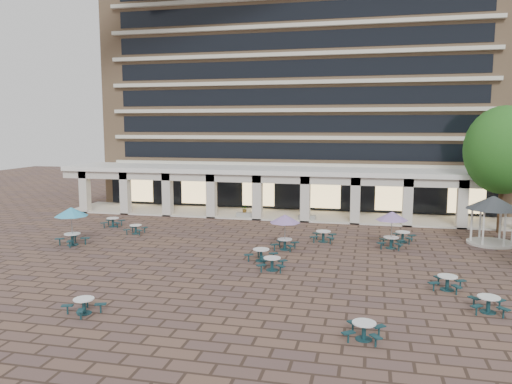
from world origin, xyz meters
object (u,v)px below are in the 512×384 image
at_px(picnic_table_2, 364,329).
at_px(planter_left, 245,213).
at_px(gazebo, 493,208).
at_px(picnic_table_1, 272,263).
at_px(picnic_table_0, 84,305).
at_px(planter_right, 307,215).

xyz_separation_m(picnic_table_2, planter_left, (-10.82, 23.90, 0.00)).
bearing_deg(picnic_table_2, gazebo, 72.42).
bearing_deg(picnic_table_1, picnic_table_0, -132.64).
relative_size(picnic_table_1, planter_right, 1.16).
distance_m(picnic_table_2, planter_right, 24.46).
height_order(planter_left, planter_right, planter_right).
bearing_deg(gazebo, picnic_table_0, -138.54).
bearing_deg(picnic_table_0, gazebo, 66.15).
bearing_deg(planter_right, planter_left, 180.00).
height_order(gazebo, planter_right, gazebo).
distance_m(picnic_table_0, planter_left, 23.93).
distance_m(picnic_table_2, planter_left, 26.24).
relative_size(picnic_table_2, planter_right, 1.14).
bearing_deg(picnic_table_1, planter_right, 86.07).
distance_m(picnic_table_0, picnic_table_2, 12.05).
xyz_separation_m(picnic_table_1, picnic_table_2, (5.27, -8.39, -0.03)).
height_order(picnic_table_0, picnic_table_2, picnic_table_2).
bearing_deg(picnic_table_0, picnic_table_2, 24.68).
distance_m(picnic_table_2, gazebo, 20.09).
relative_size(picnic_table_0, picnic_table_1, 1.07).
height_order(picnic_table_2, gazebo, gazebo).
distance_m(picnic_table_0, picnic_table_1, 10.79).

